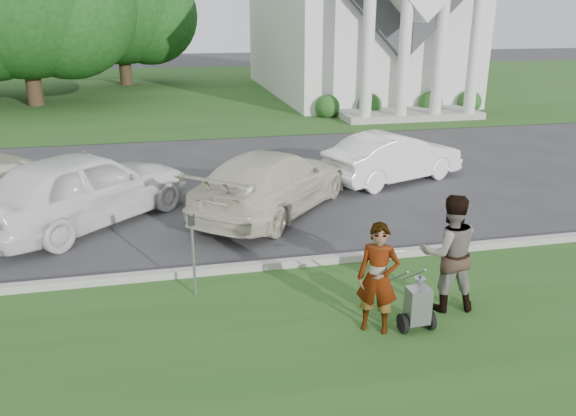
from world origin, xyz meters
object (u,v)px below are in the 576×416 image
object	(u,v)px
person_right	(449,254)
tree_back	(119,8)
striping_cart	(417,306)
car_c	(272,182)
car_b	(84,188)
car_d	(394,157)
person_left	(378,279)
parking_meter_near	(193,244)

from	to	relation	value
person_right	tree_back	bearing A→B (deg)	-70.99
striping_cart	car_c	bearing A→B (deg)	99.28
car_b	car_d	size ratio (longest dim) A/B	1.21
car_d	person_left	bearing A→B (deg)	135.30
car_b	car_d	xyz separation A→B (m)	(7.92, 1.78, -0.17)
person_left	car_c	xyz separation A→B (m)	(-0.50, 5.50, -0.11)
parking_meter_near	car_d	xyz separation A→B (m)	(5.79, 5.68, -0.25)
tree_back	parking_meter_near	world-z (taller)	tree_back
person_right	parking_meter_near	size ratio (longest dim) A/B	1.29
tree_back	striping_cart	world-z (taller)	tree_back
striping_cart	person_left	size ratio (longest dim) A/B	0.61
car_c	car_d	bearing A→B (deg)	-114.18
car_d	tree_back	bearing A→B (deg)	-1.61
tree_back	car_c	world-z (taller)	tree_back
person_left	car_b	size ratio (longest dim) A/B	0.34
person_right	car_d	distance (m)	7.19
person_left	car_c	world-z (taller)	person_left
tree_back	striping_cart	bearing A→B (deg)	-79.74
tree_back	car_c	bearing A→B (deg)	-79.86
person_left	car_c	distance (m)	5.52
parking_meter_near	car_b	xyz separation A→B (m)	(-2.14, 3.90, -0.08)
striping_cart	person_left	bearing A→B (deg)	165.11
person_right	car_c	bearing A→B (deg)	-63.27
car_c	car_d	world-z (taller)	car_c
parking_meter_near	striping_cart	bearing A→B (deg)	-29.76
tree_back	person_left	size ratio (longest dim) A/B	5.80
parking_meter_near	car_b	world-z (taller)	car_b
tree_back	car_d	distance (m)	26.24
striping_cart	person_right	world-z (taller)	person_right
tree_back	striping_cart	size ratio (longest dim) A/B	9.57
tree_back	parking_meter_near	bearing A→B (deg)	-84.93
tree_back	car_b	size ratio (longest dim) A/B	1.96
car_c	person_left	bearing A→B (deg)	135.22
parking_meter_near	car_c	distance (m)	4.37
tree_back	car_c	xyz separation A→B (m)	(4.71, -26.32, -4.01)
car_c	striping_cart	bearing A→B (deg)	140.87
striping_cart	car_d	distance (m)	7.93
car_d	parking_meter_near	bearing A→B (deg)	113.78
tree_back	person_left	bearing A→B (deg)	-80.71
person_right	striping_cart	bearing A→B (deg)	44.03
striping_cart	car_b	distance (m)	7.74
person_right	car_d	world-z (taller)	person_right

